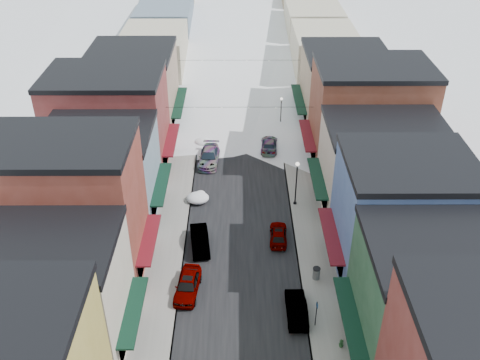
{
  "coord_description": "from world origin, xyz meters",
  "views": [
    {
      "loc": [
        -0.17,
        -14.27,
        31.18
      ],
      "look_at": [
        0.0,
        31.18,
        2.23
      ],
      "focal_mm": 40.0,
      "sensor_mm": 36.0,
      "label": 1
    }
  ],
  "objects_px": {
    "car_dark_hatch": "(200,240)",
    "trash_can": "(316,273)",
    "car_silver_sedan": "(188,285)",
    "streetlamp_near": "(297,178)",
    "car_green_sedan": "(297,308)"
  },
  "relations": [
    {
      "from": "car_silver_sedan",
      "to": "trash_can",
      "type": "height_order",
      "value": "car_silver_sedan"
    },
    {
      "from": "car_dark_hatch",
      "to": "trash_can",
      "type": "xyz_separation_m",
      "value": [
        9.97,
        -4.34,
        -0.03
      ]
    },
    {
      "from": "car_green_sedan",
      "to": "car_silver_sedan",
      "type": "bearing_deg",
      "value": -16.94
    },
    {
      "from": "trash_can",
      "to": "streetlamp_near",
      "type": "bearing_deg",
      "value": 94.04
    },
    {
      "from": "car_dark_hatch",
      "to": "car_green_sedan",
      "type": "distance_m",
      "value": 11.5
    },
    {
      "from": "car_dark_hatch",
      "to": "trash_can",
      "type": "bearing_deg",
      "value": -31.38
    },
    {
      "from": "car_dark_hatch",
      "to": "streetlamp_near",
      "type": "bearing_deg",
      "value": 27.75
    },
    {
      "from": "car_silver_sedan",
      "to": "car_dark_hatch",
      "type": "height_order",
      "value": "car_silver_sedan"
    },
    {
      "from": "car_green_sedan",
      "to": "streetlamp_near",
      "type": "height_order",
      "value": "streetlamp_near"
    },
    {
      "from": "car_silver_sedan",
      "to": "streetlamp_near",
      "type": "xyz_separation_m",
      "value": [
        9.85,
        12.35,
        2.43
      ]
    },
    {
      "from": "car_green_sedan",
      "to": "streetlamp_near",
      "type": "relative_size",
      "value": 0.89
    },
    {
      "from": "car_dark_hatch",
      "to": "trash_can",
      "type": "relative_size",
      "value": 4.08
    },
    {
      "from": "car_silver_sedan",
      "to": "streetlamp_near",
      "type": "relative_size",
      "value": 0.93
    },
    {
      "from": "car_dark_hatch",
      "to": "trash_can",
      "type": "height_order",
      "value": "car_dark_hatch"
    },
    {
      "from": "car_silver_sedan",
      "to": "car_dark_hatch",
      "type": "bearing_deg",
      "value": 89.61
    }
  ]
}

